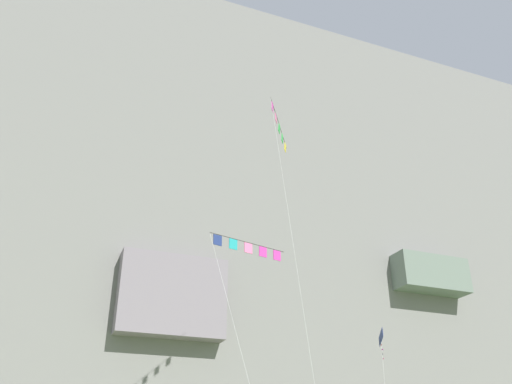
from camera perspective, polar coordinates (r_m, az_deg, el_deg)
name	(u,v)px	position (r m, az deg, el deg)	size (l,w,h in m)	color
cliff_face	(156,227)	(69.08, -10.26, -3.56)	(180.00, 24.11, 58.55)	slate
kite_banner_near_cliff	(280,136)	(40.69, 2.52, 5.80)	(3.85, 8.19, 25.65)	black
kite_banner_upper_mid	(248,252)	(32.94, -0.78, -6.24)	(5.29, 6.17, 14.84)	black
kite_diamond_upper_left	(382,344)	(41.85, 12.83, -15.06)	(2.11, 2.95, 11.89)	navy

